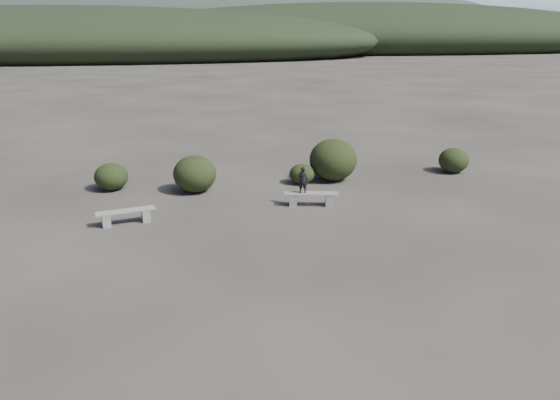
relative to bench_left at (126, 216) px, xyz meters
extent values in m
plane|color=#2E2A24|center=(3.67, -5.13, -0.27)|extent=(1200.00, 1200.00, 0.00)
cube|color=slate|center=(-0.56, -0.16, -0.07)|extent=(0.33, 0.39, 0.39)
cube|color=slate|center=(0.56, 0.16, -0.07)|extent=(0.33, 0.39, 0.39)
cube|color=gray|center=(0.00, 0.00, 0.15)|extent=(1.78, 0.82, 0.05)
cube|color=slate|center=(5.24, 1.09, -0.07)|extent=(0.30, 0.38, 0.40)
cube|color=slate|center=(6.41, 0.91, -0.07)|extent=(0.30, 0.38, 0.40)
cube|color=gray|center=(5.83, 1.00, 0.15)|extent=(1.82, 0.63, 0.05)
imported|color=black|center=(5.54, 1.04, 0.62)|extent=(0.35, 0.27, 0.88)
ellipsoid|color=black|center=(-1.01, 3.72, 0.23)|extent=(1.20, 1.20, 0.98)
ellipsoid|color=black|center=(1.99, 3.10, 0.39)|extent=(1.53, 1.53, 1.32)
ellipsoid|color=black|center=(5.95, 3.63, 0.11)|extent=(0.95, 0.95, 0.76)
ellipsoid|color=black|center=(7.22, 3.99, 0.53)|extent=(1.82, 1.82, 1.60)
ellipsoid|color=black|center=(12.30, 4.50, 0.23)|extent=(1.20, 1.20, 1.00)
ellipsoid|color=black|center=(-21.33, 84.87, 2.43)|extent=(110.00, 40.00, 12.00)
ellipsoid|color=black|center=(38.67, 104.87, 2.88)|extent=(120.00, 44.00, 14.00)
ellipsoid|color=#2A3229|center=(3.67, 154.87, 5.13)|extent=(190.00, 64.00, 24.00)
ellipsoid|color=gray|center=(73.67, 294.87, 9.63)|extent=(340.00, 110.00, 44.00)
ellipsoid|color=#9199A4|center=(-26.33, 394.87, 12.33)|extent=(460.00, 140.00, 56.00)
camera|label=1|loc=(2.66, -15.88, 5.49)|focal=35.00mm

